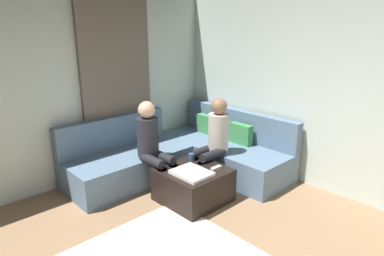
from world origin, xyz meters
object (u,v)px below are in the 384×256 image
object	(u,v)px
sectional_couch	(183,155)
person_on_couch_back	(213,139)
ottoman	(193,185)
game_remote	(216,168)
coffee_mug	(192,157)
person_on_couch_side	(152,144)

from	to	relation	value
sectional_couch	person_on_couch_back	xyz separation A→B (m)	(0.55, 0.06, 0.38)
ottoman	person_on_couch_back	bearing A→B (deg)	106.31
game_remote	person_on_couch_back	size ratio (longest dim) A/B	0.12
sectional_couch	ottoman	size ratio (longest dim) A/B	3.36
game_remote	ottoman	bearing A→B (deg)	-129.29
sectional_couch	ottoman	bearing A→B (deg)	-33.48
sectional_couch	person_on_couch_back	bearing A→B (deg)	5.74
ottoman	coffee_mug	xyz separation A→B (m)	(-0.22, 0.18, 0.26)
sectional_couch	coffee_mug	xyz separation A→B (m)	(0.48, -0.28, 0.19)
sectional_couch	coffee_mug	size ratio (longest dim) A/B	26.84
coffee_mug	game_remote	xyz separation A→B (m)	(0.40, 0.04, -0.04)
game_remote	person_on_couch_back	world-z (taller)	person_on_couch_back
game_remote	coffee_mug	bearing A→B (deg)	-174.29
person_on_couch_side	sectional_couch	bearing A→B (deg)	-167.42
person_on_couch_back	person_on_couch_side	size ratio (longest dim) A/B	1.00
ottoman	coffee_mug	bearing A→B (deg)	140.71
coffee_mug	person_on_couch_back	bearing A→B (deg)	78.52
ottoman	game_remote	distance (m)	0.36
coffee_mug	person_on_couch_back	xyz separation A→B (m)	(0.07, 0.34, 0.19)
sectional_couch	person_on_couch_back	world-z (taller)	person_on_couch_back
person_on_couch_back	sectional_couch	bearing A→B (deg)	5.74
person_on_couch_back	person_on_couch_side	xyz separation A→B (m)	(-0.40, -0.72, 0.00)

